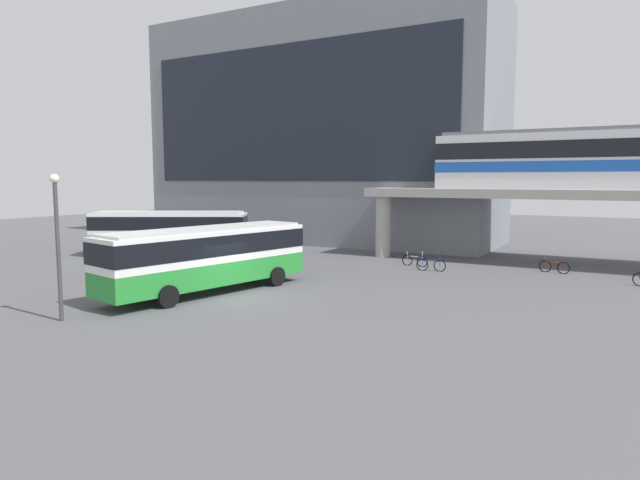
{
  "coord_description": "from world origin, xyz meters",
  "views": [
    {
      "loc": [
        15.9,
        -20.57,
        5.57
      ],
      "look_at": [
        1.03,
        6.16,
        2.2
      ],
      "focal_mm": 31.2,
      "sensor_mm": 36.0,
      "label": 1
    }
  ],
  "objects_px": {
    "bus_main": "(207,253)",
    "bicycle_blue": "(431,265)",
    "bus_secondary": "(170,228)",
    "bicycle_red": "(554,267)",
    "train": "(595,158)",
    "pedestrian_walking_across": "(228,253)",
    "bicycle_silver": "(415,261)",
    "station_building": "(323,130)"
  },
  "relations": [
    {
      "from": "station_building",
      "to": "bicycle_red",
      "type": "relative_size",
      "value": 17.83
    },
    {
      "from": "bicycle_red",
      "to": "bus_secondary",
      "type": "bearing_deg",
      "value": -167.77
    },
    {
      "from": "bus_main",
      "to": "bicycle_red",
      "type": "relative_size",
      "value": 6.39
    },
    {
      "from": "bus_main",
      "to": "bus_secondary",
      "type": "relative_size",
      "value": 1.04
    },
    {
      "from": "bus_secondary",
      "to": "bicycle_red",
      "type": "relative_size",
      "value": 6.14
    },
    {
      "from": "bicycle_blue",
      "to": "pedestrian_walking_across",
      "type": "relative_size",
      "value": 0.98
    },
    {
      "from": "bicycle_red",
      "to": "bicycle_silver",
      "type": "distance_m",
      "value": 8.29
    },
    {
      "from": "train",
      "to": "pedestrian_walking_across",
      "type": "relative_size",
      "value": 11.02
    },
    {
      "from": "station_building",
      "to": "pedestrian_walking_across",
      "type": "relative_size",
      "value": 17.49
    },
    {
      "from": "bicycle_silver",
      "to": "pedestrian_walking_across",
      "type": "relative_size",
      "value": 0.99
    },
    {
      "from": "station_building",
      "to": "bus_secondary",
      "type": "bearing_deg",
      "value": -105.29
    },
    {
      "from": "bus_main",
      "to": "bicycle_silver",
      "type": "bearing_deg",
      "value": 65.25
    },
    {
      "from": "bus_main",
      "to": "bicycle_blue",
      "type": "relative_size",
      "value": 6.37
    },
    {
      "from": "bicycle_red",
      "to": "train",
      "type": "bearing_deg",
      "value": 68.55
    },
    {
      "from": "station_building",
      "to": "bus_secondary",
      "type": "relative_size",
      "value": 2.9
    },
    {
      "from": "bus_main",
      "to": "pedestrian_walking_across",
      "type": "xyz_separation_m",
      "value": [
        -4.32,
        7.01,
        -1.13
      ]
    },
    {
      "from": "bicycle_blue",
      "to": "bicycle_silver",
      "type": "bearing_deg",
      "value": 138.83
    },
    {
      "from": "station_building",
      "to": "bus_main",
      "type": "bearing_deg",
      "value": -73.97
    },
    {
      "from": "bus_secondary",
      "to": "bicycle_blue",
      "type": "relative_size",
      "value": 6.12
    },
    {
      "from": "train",
      "to": "bicycle_blue",
      "type": "xyz_separation_m",
      "value": [
        -8.27,
        -7.07,
        -6.53
      ]
    },
    {
      "from": "bus_main",
      "to": "bicycle_blue",
      "type": "bearing_deg",
      "value": 57.32
    },
    {
      "from": "train",
      "to": "bus_secondary",
      "type": "relative_size",
      "value": 1.83
    },
    {
      "from": "bus_secondary",
      "to": "bicycle_red",
      "type": "distance_m",
      "value": 26.06
    },
    {
      "from": "bicycle_blue",
      "to": "pedestrian_walking_across",
      "type": "distance_m",
      "value": 12.75
    },
    {
      "from": "bus_main",
      "to": "pedestrian_walking_across",
      "type": "bearing_deg",
      "value": 121.64
    },
    {
      "from": "bicycle_blue",
      "to": "bus_secondary",
      "type": "bearing_deg",
      "value": -172.08
    },
    {
      "from": "pedestrian_walking_across",
      "to": "bus_secondary",
      "type": "bearing_deg",
      "value": 163.23
    },
    {
      "from": "bicycle_red",
      "to": "pedestrian_walking_across",
      "type": "distance_m",
      "value": 19.98
    },
    {
      "from": "train",
      "to": "pedestrian_walking_across",
      "type": "height_order",
      "value": "train"
    },
    {
      "from": "bus_secondary",
      "to": "bicycle_silver",
      "type": "height_order",
      "value": "bus_secondary"
    },
    {
      "from": "station_building",
      "to": "pedestrian_walking_across",
      "type": "distance_m",
      "value": 19.96
    },
    {
      "from": "station_building",
      "to": "bicycle_silver",
      "type": "relative_size",
      "value": 17.69
    },
    {
      "from": "bus_secondary",
      "to": "bicycle_blue",
      "type": "distance_m",
      "value": 19.04
    },
    {
      "from": "bicycle_blue",
      "to": "pedestrian_walking_across",
      "type": "xyz_separation_m",
      "value": [
        -11.84,
        -4.71,
        0.5
      ]
    },
    {
      "from": "bus_secondary",
      "to": "bicycle_blue",
      "type": "height_order",
      "value": "bus_secondary"
    },
    {
      "from": "station_building",
      "to": "bus_secondary",
      "type": "height_order",
      "value": "station_building"
    },
    {
      "from": "pedestrian_walking_across",
      "to": "train",
      "type": "bearing_deg",
      "value": 30.35
    },
    {
      "from": "bicycle_red",
      "to": "bicycle_silver",
      "type": "relative_size",
      "value": 0.99
    },
    {
      "from": "bicycle_blue",
      "to": "bicycle_red",
      "type": "bearing_deg",
      "value": 23.61
    },
    {
      "from": "station_building",
      "to": "train",
      "type": "relative_size",
      "value": 1.59
    },
    {
      "from": "bus_secondary",
      "to": "bicycle_blue",
      "type": "bearing_deg",
      "value": 7.92
    },
    {
      "from": "train",
      "to": "bicycle_silver",
      "type": "bearing_deg",
      "value": -149.55
    }
  ]
}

